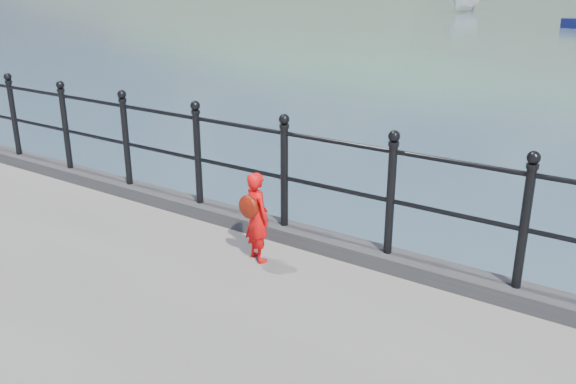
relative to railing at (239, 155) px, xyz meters
The scene contains 5 objects.
ground 1.83m from the railing, 90.00° to the left, with size 600.00×600.00×0.00m, color #2D4251.
kerb 0.75m from the railing, 140.53° to the right, with size 60.00×0.30×0.15m, color #28282B.
railing is the anchor object (origin of this frame).
child 0.97m from the railing, 40.67° to the right, with size 0.39×0.35×0.90m.
launch_white 64.60m from the railing, 107.10° to the left, with size 2.16×5.76×2.22m, color silver.
Camera 1 is at (4.02, -5.04, 3.64)m, focal length 38.00 mm.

